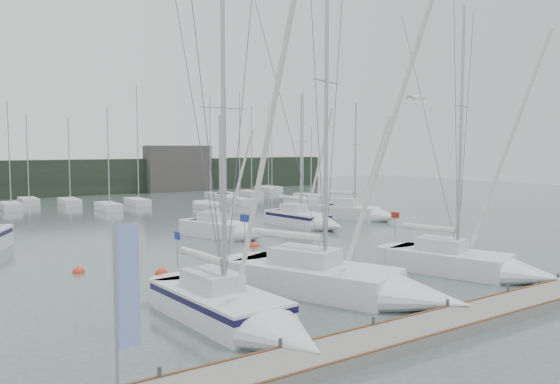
{
  "coord_description": "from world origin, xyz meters",
  "views": [
    {
      "loc": [
        -15.32,
        -17.98,
        6.71
      ],
      "look_at": [
        0.04,
        5.0,
        4.45
      ],
      "focal_mm": 35.0,
      "sensor_mm": 36.0,
      "label": 1
    }
  ],
  "objects_px": {
    "sailboat_near_right": "(484,267)",
    "sailboat_mid_d": "(309,221)",
    "sailboat_mid_e": "(365,214)",
    "sailboat_near_left": "(244,316)",
    "dock_banner": "(124,297)",
    "sailboat_mid_c": "(230,231)",
    "buoy_a": "(161,274)",
    "buoy_b": "(254,246)",
    "sailboat_near_center": "(363,286)",
    "buoy_c": "(79,273)"
  },
  "relations": [
    {
      "from": "sailboat_near_left",
      "to": "dock_banner",
      "type": "distance_m",
      "value": 7.46
    },
    {
      "from": "sailboat_mid_c",
      "to": "buoy_c",
      "type": "height_order",
      "value": "sailboat_mid_c"
    },
    {
      "from": "sailboat_mid_c",
      "to": "sailboat_mid_e",
      "type": "bearing_deg",
      "value": -15.34
    },
    {
      "from": "sailboat_near_left",
      "to": "dock_banner",
      "type": "bearing_deg",
      "value": -148.47
    },
    {
      "from": "sailboat_near_left",
      "to": "sailboat_near_right",
      "type": "height_order",
      "value": "sailboat_near_right"
    },
    {
      "from": "sailboat_near_left",
      "to": "sailboat_near_center",
      "type": "height_order",
      "value": "sailboat_near_center"
    },
    {
      "from": "sailboat_near_right",
      "to": "buoy_c",
      "type": "relative_size",
      "value": 22.92
    },
    {
      "from": "buoy_b",
      "to": "dock_banner",
      "type": "xyz_separation_m",
      "value": [
        -14.86,
        -18.58,
        3.1
      ]
    },
    {
      "from": "sailboat_near_center",
      "to": "sailboat_mid_e",
      "type": "height_order",
      "value": "sailboat_near_center"
    },
    {
      "from": "sailboat_mid_e",
      "to": "dock_banner",
      "type": "relative_size",
      "value": 2.53
    },
    {
      "from": "sailboat_near_center",
      "to": "buoy_c",
      "type": "relative_size",
      "value": 25.16
    },
    {
      "from": "sailboat_mid_d",
      "to": "buoy_b",
      "type": "height_order",
      "value": "sailboat_mid_d"
    },
    {
      "from": "sailboat_near_center",
      "to": "sailboat_mid_c",
      "type": "height_order",
      "value": "sailboat_near_center"
    },
    {
      "from": "sailboat_mid_d",
      "to": "dock_banner",
      "type": "distance_m",
      "value": 33.06
    },
    {
      "from": "sailboat_near_right",
      "to": "buoy_a",
      "type": "xyz_separation_m",
      "value": [
        -13.69,
        9.95,
        -0.54
      ]
    },
    {
      "from": "sailboat_mid_e",
      "to": "dock_banner",
      "type": "distance_m",
      "value": 39.02
    },
    {
      "from": "sailboat_mid_c",
      "to": "sailboat_mid_e",
      "type": "xyz_separation_m",
      "value": [
        15.16,
        1.97,
        0.03
      ]
    },
    {
      "from": "sailboat_near_center",
      "to": "sailboat_mid_c",
      "type": "relative_size",
      "value": 1.68
    },
    {
      "from": "sailboat_near_right",
      "to": "sailboat_mid_d",
      "type": "xyz_separation_m",
      "value": [
        2.92,
        19.01,
        0.04
      ]
    },
    {
      "from": "sailboat_mid_c",
      "to": "buoy_b",
      "type": "bearing_deg",
      "value": -116.98
    },
    {
      "from": "sailboat_near_right",
      "to": "dock_banner",
      "type": "relative_size",
      "value": 3.28
    },
    {
      "from": "sailboat_near_left",
      "to": "sailboat_mid_c",
      "type": "distance_m",
      "value": 20.67
    },
    {
      "from": "dock_banner",
      "to": "buoy_b",
      "type": "bearing_deg",
      "value": 38.28
    },
    {
      "from": "sailboat_near_left",
      "to": "buoy_a",
      "type": "bearing_deg",
      "value": 80.99
    },
    {
      "from": "sailboat_mid_c",
      "to": "buoy_a",
      "type": "relative_size",
      "value": 14.76
    },
    {
      "from": "sailboat_mid_e",
      "to": "buoy_a",
      "type": "xyz_separation_m",
      "value": [
        -23.74,
        -10.08,
        -0.57
      ]
    },
    {
      "from": "sailboat_near_right",
      "to": "dock_banner",
      "type": "xyz_separation_m",
      "value": [
        -20.25,
        -4.43,
        2.56
      ]
    },
    {
      "from": "sailboat_mid_d",
      "to": "buoy_b",
      "type": "xyz_separation_m",
      "value": [
        -8.31,
        -4.86,
        -0.59
      ]
    },
    {
      "from": "buoy_b",
      "to": "buoy_c",
      "type": "xyz_separation_m",
      "value": [
        -11.88,
        -1.42,
        0.0
      ]
    },
    {
      "from": "sailboat_mid_d",
      "to": "sailboat_mid_c",
      "type": "bearing_deg",
      "value": -179.99
    },
    {
      "from": "dock_banner",
      "to": "sailboat_mid_d",
      "type": "bearing_deg",
      "value": 32.26
    },
    {
      "from": "sailboat_mid_e",
      "to": "sailboat_mid_c",
      "type": "bearing_deg",
      "value": 164.98
    },
    {
      "from": "sailboat_near_left",
      "to": "sailboat_near_center",
      "type": "relative_size",
      "value": 0.84
    },
    {
      "from": "sailboat_mid_d",
      "to": "buoy_a",
      "type": "xyz_separation_m",
      "value": [
        -16.61,
        -9.07,
        -0.59
      ]
    },
    {
      "from": "sailboat_near_left",
      "to": "sailboat_mid_e",
      "type": "distance_m",
      "value": 31.93
    },
    {
      "from": "sailboat_near_right",
      "to": "sailboat_mid_d",
      "type": "bearing_deg",
      "value": 63.39
    },
    {
      "from": "sailboat_near_center",
      "to": "sailboat_mid_c",
      "type": "distance_m",
      "value": 17.95
    },
    {
      "from": "buoy_b",
      "to": "sailboat_near_center",
      "type": "bearing_deg",
      "value": -101.17
    },
    {
      "from": "sailboat_mid_d",
      "to": "dock_banner",
      "type": "bearing_deg",
      "value": -141.43
    },
    {
      "from": "sailboat_mid_d",
      "to": "dock_banner",
      "type": "relative_size",
      "value": 2.63
    },
    {
      "from": "sailboat_near_center",
      "to": "buoy_b",
      "type": "relative_size",
      "value": 26.62
    },
    {
      "from": "sailboat_near_right",
      "to": "sailboat_mid_c",
      "type": "xyz_separation_m",
      "value": [
        -5.1,
        18.06,
        0.0
      ]
    },
    {
      "from": "buoy_a",
      "to": "buoy_b",
      "type": "xyz_separation_m",
      "value": [
        8.3,
        4.21,
        0.0
      ]
    },
    {
      "from": "sailboat_near_left",
      "to": "dock_banner",
      "type": "xyz_separation_m",
      "value": [
        -5.7,
        -4.1,
        2.53
      ]
    },
    {
      "from": "sailboat_near_right",
      "to": "sailboat_mid_d",
      "type": "relative_size",
      "value": 1.25
    },
    {
      "from": "sailboat_near_center",
      "to": "sailboat_mid_d",
      "type": "xyz_separation_m",
      "value": [
        11.04,
        18.65,
        -0.0
      ]
    },
    {
      "from": "sailboat_near_center",
      "to": "buoy_b",
      "type": "xyz_separation_m",
      "value": [
        2.72,
        13.79,
        -0.59
      ]
    },
    {
      "from": "sailboat_mid_e",
      "to": "sailboat_near_left",
      "type": "bearing_deg",
      "value": -162.81
    },
    {
      "from": "sailboat_near_left",
      "to": "sailboat_near_right",
      "type": "distance_m",
      "value": 14.56
    },
    {
      "from": "sailboat_mid_e",
      "to": "sailboat_near_right",
      "type": "bearing_deg",
      "value": -139.06
    }
  ]
}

